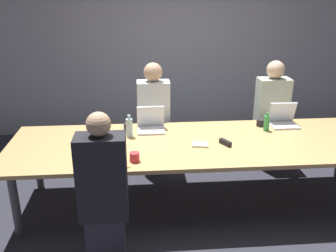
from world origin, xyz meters
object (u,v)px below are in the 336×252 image
person_far_midleft (154,119)px  stapler (225,143)px  cup_far_midleft (127,128)px  bottle_far_midleft (129,127)px  cup_near_left (135,157)px  person_far_right (271,115)px  laptop_far_midleft (151,123)px  person_near_left (103,194)px  bottle_far_right (267,123)px  cup_far_right (260,123)px  laptop_near_left (107,158)px  laptop_far_right (283,119)px

person_far_midleft → stapler: person_far_midleft is taller
cup_far_midleft → bottle_far_midleft: size_ratio=0.42×
cup_near_left → person_far_right: bearing=36.4°
bottle_far_midleft → person_far_right: bearing=20.6°
laptop_far_midleft → person_near_left: bearing=-109.2°
bottle_far_right → person_far_midleft: 1.39m
person_near_left → stapler: 1.42m
person_far_right → cup_far_right: 0.57m
laptop_near_left → laptop_far_midleft: bearing=-116.6°
cup_far_right → person_near_left: (-1.72, -1.29, -0.10)m
person_far_midleft → laptop_near_left: (-0.49, -1.33, 0.11)m
laptop_far_right → cup_near_left: size_ratio=3.49×
person_near_left → cup_near_left: bearing=-119.2°
cup_far_midleft → laptop_near_left: bearing=-101.7°
person_far_midleft → laptop_near_left: size_ratio=3.95×
person_far_midleft → stapler: size_ratio=9.16×
person_far_right → cup_far_right: size_ratio=15.67×
person_far_right → stapler: 1.29m
cup_far_midleft → laptop_far_midleft: bearing=11.5°
laptop_far_right → cup_far_midleft: laptop_far_right is taller
bottle_far_midleft → cup_near_left: (0.05, -0.62, -0.06)m
person_near_left → cup_near_left: (0.26, 0.46, 0.11)m
bottle_far_right → cup_far_midleft: bearing=177.0°
laptop_far_midleft → person_far_right: bearing=17.1°
cup_far_midleft → stapler: 1.11m
bottle_far_midleft → person_near_left: person_near_left is taller
bottle_far_right → bottle_far_midleft: size_ratio=0.85×
person_far_midleft → laptop_near_left: bearing=-110.1°
person_far_midleft → cup_far_midleft: (-0.32, -0.51, 0.09)m
laptop_far_right → person_far_right: person_far_right is taller
cup_far_midleft → person_near_left: (-0.18, -1.22, -0.11)m
person_far_right → laptop_near_left: bearing=-146.1°
cup_far_right → person_near_left: 2.15m
person_near_left → cup_near_left: person_near_left is taller
cup_far_midleft → cup_near_left: bearing=-83.9°
cup_far_midleft → person_far_midleft: bearing=58.3°
cup_far_right → person_far_midleft: size_ratio=0.06×
person_far_right → person_far_midleft: (-1.53, -0.03, 0.00)m
person_far_right → bottle_far_right: size_ratio=6.60×
laptop_far_midleft → cup_far_right: bearing=0.6°
bottle_far_right → person_near_left: 2.09m
laptop_far_right → laptop_near_left: (-1.99, -0.90, -0.01)m
laptop_far_right → laptop_near_left: 2.18m
bottle_far_midleft → cup_far_right: bearing=7.8°
cup_far_midleft → person_far_right: bearing=16.3°
person_far_right → laptop_near_left: size_ratio=3.93×
laptop_near_left → person_near_left: bearing=88.8°
laptop_near_left → person_near_left: 0.43m
laptop_far_right → cup_far_midleft: size_ratio=3.08×
laptop_near_left → person_near_left: person_near_left is taller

